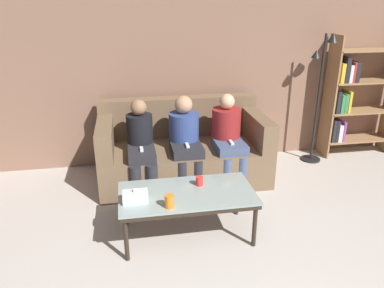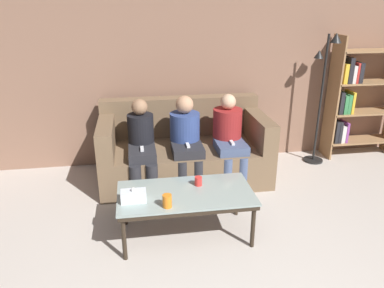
% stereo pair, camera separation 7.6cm
% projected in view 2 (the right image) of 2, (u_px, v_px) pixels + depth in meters
% --- Properties ---
extents(wall_back, '(12.00, 0.06, 2.60)m').
position_uv_depth(wall_back, '(177.00, 66.00, 4.80)').
color(wall_back, '#8C6651').
rests_on(wall_back, ground_plane).
extents(couch, '(2.01, 1.00, 0.94)m').
position_uv_depth(couch, '(184.00, 151.00, 4.64)').
color(couch, brown).
rests_on(couch, ground_plane).
extents(coffee_table, '(1.24, 0.65, 0.46)m').
position_uv_depth(coffee_table, '(186.00, 196.00, 3.43)').
color(coffee_table, '#8C9E99').
rests_on(coffee_table, ground_plane).
extents(cup_near_left, '(0.08, 0.08, 0.11)m').
position_uv_depth(cup_near_left, '(167.00, 201.00, 3.15)').
color(cup_near_left, orange).
rests_on(cup_near_left, coffee_table).
extents(cup_near_right, '(0.07, 0.07, 0.09)m').
position_uv_depth(cup_near_right, '(198.00, 181.00, 3.53)').
color(cup_near_right, red).
rests_on(cup_near_right, coffee_table).
extents(tissue_box, '(0.22, 0.12, 0.13)m').
position_uv_depth(tissue_box, '(134.00, 196.00, 3.25)').
color(tissue_box, silver).
rests_on(tissue_box, coffee_table).
extents(bookshelf, '(1.00, 0.32, 1.68)m').
position_uv_depth(bookshelf, '(356.00, 98.00, 5.12)').
color(bookshelf, '#9E754C').
rests_on(bookshelf, ground_plane).
extents(standing_lamp, '(0.31, 0.26, 1.71)m').
position_uv_depth(standing_lamp, '(323.00, 86.00, 4.82)').
color(standing_lamp, black).
rests_on(standing_lamp, ground_plane).
extents(seated_person_left_end, '(0.31, 0.66, 1.05)m').
position_uv_depth(seated_person_left_end, '(142.00, 144.00, 4.25)').
color(seated_person_left_end, '#28282D').
rests_on(seated_person_left_end, ground_plane).
extents(seated_person_mid_left, '(0.35, 0.65, 1.07)m').
position_uv_depth(seated_person_mid_left, '(186.00, 139.00, 4.35)').
color(seated_person_mid_left, '#28282D').
rests_on(seated_person_mid_left, ground_plane).
extents(seated_person_mid_right, '(0.35, 0.64, 1.07)m').
position_uv_depth(seated_person_mid_right, '(229.00, 136.00, 4.42)').
color(seated_person_mid_right, '#47567A').
rests_on(seated_person_mid_right, ground_plane).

